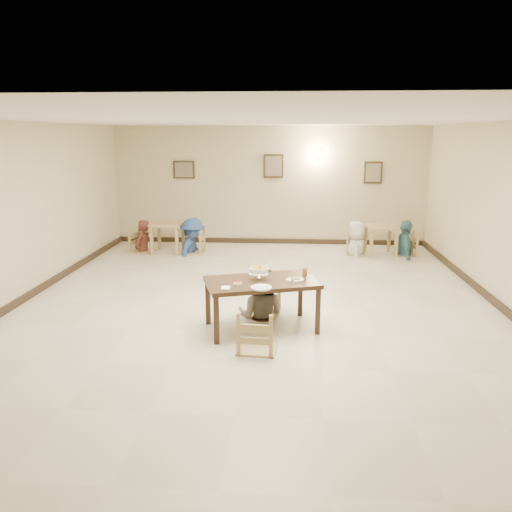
# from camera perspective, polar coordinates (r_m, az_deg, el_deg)

# --- Properties ---
(floor) EXTENTS (10.00, 10.00, 0.00)m
(floor) POSITION_cam_1_polar(r_m,az_deg,el_deg) (8.32, 0.04, -5.76)
(floor) COLOR beige
(floor) RESTS_ON ground
(ceiling) EXTENTS (10.00, 10.00, 0.00)m
(ceiling) POSITION_cam_1_polar(r_m,az_deg,el_deg) (7.85, 0.04, 15.36)
(ceiling) COLOR white
(ceiling) RESTS_ON wall_back
(wall_back) EXTENTS (10.00, 0.00, 10.00)m
(wall_back) POSITION_cam_1_polar(r_m,az_deg,el_deg) (12.90, 1.55, 8.03)
(wall_back) COLOR beige
(wall_back) RESTS_ON floor
(wall_front) EXTENTS (10.00, 0.00, 10.00)m
(wall_front) POSITION_cam_1_polar(r_m,az_deg,el_deg) (3.15, -6.18, -10.22)
(wall_front) COLOR beige
(wall_front) RESTS_ON floor
(wall_left) EXTENTS (0.00, 10.00, 10.00)m
(wall_left) POSITION_cam_1_polar(r_m,az_deg,el_deg) (9.13, -25.95, 4.31)
(wall_left) COLOR beige
(wall_left) RESTS_ON floor
(baseboard_back) EXTENTS (8.00, 0.06, 0.12)m
(baseboard_back) POSITION_cam_1_polar(r_m,az_deg,el_deg) (13.10, 1.50, 1.73)
(baseboard_back) COLOR #2E2115
(baseboard_back) RESTS_ON floor
(baseboard_left) EXTENTS (0.06, 10.00, 0.12)m
(baseboard_left) POSITION_cam_1_polar(r_m,az_deg,el_deg) (9.43, -24.88, -4.34)
(baseboard_left) COLOR #2E2115
(baseboard_left) RESTS_ON floor
(baseboard_right) EXTENTS (0.06, 10.00, 0.12)m
(baseboard_right) POSITION_cam_1_polar(r_m,az_deg,el_deg) (8.97, 26.36, -5.38)
(baseboard_right) COLOR #2E2115
(baseboard_right) RESTS_ON floor
(picture_a) EXTENTS (0.55, 0.04, 0.45)m
(picture_a) POSITION_cam_1_polar(r_m,az_deg,el_deg) (13.10, -8.25, 9.74)
(picture_a) COLOR #382916
(picture_a) RESTS_ON wall_back
(picture_b) EXTENTS (0.50, 0.04, 0.60)m
(picture_b) POSITION_cam_1_polar(r_m,az_deg,el_deg) (12.82, 2.01, 10.23)
(picture_b) COLOR #382916
(picture_b) RESTS_ON wall_back
(picture_c) EXTENTS (0.45, 0.04, 0.55)m
(picture_c) POSITION_cam_1_polar(r_m,az_deg,el_deg) (12.99, 13.24, 9.26)
(picture_c) COLOR #382916
(picture_c) RESTS_ON wall_back
(wall_sconce) EXTENTS (0.16, 0.05, 0.22)m
(wall_sconce) POSITION_cam_1_polar(r_m,az_deg,el_deg) (12.82, 7.04, 11.48)
(wall_sconce) COLOR #FFD88C
(wall_sconce) RESTS_ON wall_back
(main_table) EXTENTS (1.77, 1.32, 0.74)m
(main_table) POSITION_cam_1_polar(r_m,az_deg,el_deg) (7.19, 0.64, -3.42)
(main_table) COLOR #382516
(main_table) RESTS_ON floor
(chair_far) EXTENTS (0.50, 0.50, 1.06)m
(chair_far) POSITION_cam_1_polar(r_m,az_deg,el_deg) (7.84, 0.90, -2.93)
(chair_far) COLOR tan
(chair_far) RESTS_ON floor
(chair_near) EXTENTS (0.51, 0.51, 1.08)m
(chair_near) POSITION_cam_1_polar(r_m,az_deg,el_deg) (6.53, 0.16, -6.33)
(chair_near) COLOR tan
(chair_near) RESTS_ON floor
(main_diner) EXTENTS (0.84, 0.71, 1.55)m
(main_diner) POSITION_cam_1_polar(r_m,az_deg,el_deg) (7.68, 0.56, -1.38)
(main_diner) COLOR gray
(main_diner) RESTS_ON floor
(curry_warmer) EXTENTS (0.31, 0.27, 0.25)m
(curry_warmer) POSITION_cam_1_polar(r_m,az_deg,el_deg) (7.16, 0.35, -1.62)
(curry_warmer) COLOR silver
(curry_warmer) RESTS_ON main_table
(rice_plate_far) EXTENTS (0.29, 0.29, 0.07)m
(rice_plate_far) POSITION_cam_1_polar(r_m,az_deg,el_deg) (7.44, 0.29, -2.06)
(rice_plate_far) COLOR white
(rice_plate_far) RESTS_ON main_table
(rice_plate_near) EXTENTS (0.29, 0.29, 0.07)m
(rice_plate_near) POSITION_cam_1_polar(r_m,az_deg,el_deg) (6.80, 0.59, -3.60)
(rice_plate_near) COLOR white
(rice_plate_near) RESTS_ON main_table
(fried_plate) EXTENTS (0.26, 0.26, 0.06)m
(fried_plate) POSITION_cam_1_polar(r_m,az_deg,el_deg) (7.17, 4.48, -2.68)
(fried_plate) COLOR white
(fried_plate) RESTS_ON main_table
(chili_dish) EXTENTS (0.12, 0.12, 0.03)m
(chili_dish) POSITION_cam_1_polar(r_m,az_deg,el_deg) (6.99, -2.10, -3.14)
(chili_dish) COLOR white
(chili_dish) RESTS_ON main_table
(napkin_cutlery) EXTENTS (0.15, 0.24, 0.03)m
(napkin_cutlery) POSITION_cam_1_polar(r_m,az_deg,el_deg) (6.77, -3.47, -3.71)
(napkin_cutlery) COLOR white
(napkin_cutlery) RESTS_ON main_table
(drink_glass) EXTENTS (0.07, 0.07, 0.14)m
(drink_glass) POSITION_cam_1_polar(r_m,az_deg,el_deg) (7.45, 5.60, -1.72)
(drink_glass) COLOR white
(drink_glass) RESTS_ON main_table
(bg_table_left) EXTENTS (0.75, 0.75, 0.73)m
(bg_table_left) POSITION_cam_1_polar(r_m,az_deg,el_deg) (12.16, -10.09, 3.15)
(bg_table_left) COLOR tan
(bg_table_left) RESTS_ON floor
(bg_table_right) EXTENTS (0.75, 0.75, 0.69)m
(bg_table_right) POSITION_cam_1_polar(r_m,az_deg,el_deg) (12.09, 14.10, 2.73)
(bg_table_right) COLOR tan
(bg_table_right) RESTS_ON floor
(bg_chair_ll) EXTENTS (0.51, 0.51, 1.08)m
(bg_chair_ll) POSITION_cam_1_polar(r_m,az_deg,el_deg) (12.32, -12.89, 2.90)
(bg_chair_ll) COLOR tan
(bg_chair_ll) RESTS_ON floor
(bg_chair_lr) EXTENTS (0.50, 0.50, 1.07)m
(bg_chair_lr) POSITION_cam_1_polar(r_m,az_deg,el_deg) (11.98, -7.26, 2.82)
(bg_chair_lr) COLOR tan
(bg_chair_lr) RESTS_ON floor
(bg_chair_rl) EXTENTS (0.43, 0.43, 0.92)m
(bg_chair_rl) POSITION_cam_1_polar(r_m,az_deg,el_deg) (12.02, 11.42, 2.31)
(bg_chair_rl) COLOR tan
(bg_chair_rl) RESTS_ON floor
(bg_chair_rr) EXTENTS (0.49, 0.49, 1.05)m
(bg_chair_rr) POSITION_cam_1_polar(r_m,az_deg,el_deg) (12.16, 16.76, 2.44)
(bg_chair_rr) COLOR tan
(bg_chair_rr) RESTS_ON floor
(bg_diner_a) EXTENTS (0.50, 0.64, 1.56)m
(bg_diner_a) POSITION_cam_1_polar(r_m,az_deg,el_deg) (12.28, -12.95, 4.01)
(bg_diner_a) COLOR #58261D
(bg_diner_a) RESTS_ON floor
(bg_diner_b) EXTENTS (0.83, 1.20, 1.71)m
(bg_diner_b) POSITION_cam_1_polar(r_m,az_deg,el_deg) (11.93, -7.30, 4.32)
(bg_diner_b) COLOR #355798
(bg_diner_b) RESTS_ON floor
(bg_diner_c) EXTENTS (0.55, 0.80, 1.59)m
(bg_diner_c) POSITION_cam_1_polar(r_m,az_deg,el_deg) (11.96, 11.50, 3.89)
(bg_diner_c) COLOR silver
(bg_diner_c) RESTS_ON floor
(bg_diner_d) EXTENTS (0.45, 1.01, 1.69)m
(bg_diner_d) POSITION_cam_1_polar(r_m,az_deg,el_deg) (12.10, 16.86, 3.94)
(bg_diner_d) COLOR teal
(bg_diner_d) RESTS_ON floor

